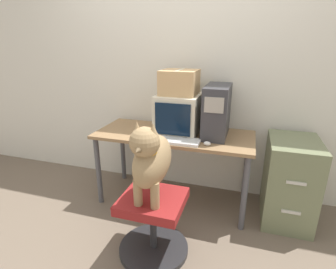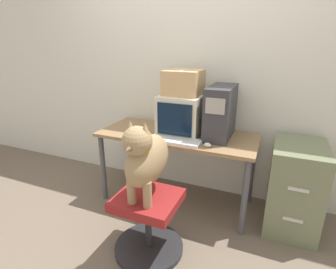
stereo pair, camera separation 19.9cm
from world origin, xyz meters
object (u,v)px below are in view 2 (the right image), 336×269
pc_tower (220,112)px  filing_cabinet (294,187)px  dog (146,158)px  cardboard_box (184,82)px  crt_monitor (183,114)px  keyboard (175,140)px  office_chair (148,223)px

pc_tower → filing_cabinet: 0.89m
dog → cardboard_box: (-0.02, 0.80, 0.40)m
crt_monitor → keyboard: bearing=-84.5°
pc_tower → filing_cabinet: pc_tower is taller
keyboard → dog: bearing=-90.7°
cardboard_box → pc_tower: bearing=0.8°
keyboard → office_chair: bearing=-90.7°
keyboard → cardboard_box: (-0.03, 0.27, 0.46)m
crt_monitor → cardboard_box: bearing=90.0°
crt_monitor → pc_tower: (0.35, 0.01, 0.05)m
crt_monitor → dog: size_ratio=0.74×
keyboard → office_chair: size_ratio=0.86×
keyboard → filing_cabinet: size_ratio=0.60×
pc_tower → keyboard: bearing=-139.4°
keyboard → filing_cabinet: 1.09m
crt_monitor → cardboard_box: size_ratio=1.36×
pc_tower → dog: pc_tower is taller
keyboard → cardboard_box: cardboard_box is taller
crt_monitor → filing_cabinet: (1.03, -0.03, -0.52)m
keyboard → dog: dog is taller
pc_tower → cardboard_box: cardboard_box is taller
pc_tower → cardboard_box: 0.42m
office_chair → filing_cabinet: filing_cabinet is taller
office_chair → filing_cabinet: 1.26m
filing_cabinet → cardboard_box: (-1.03, 0.04, 0.81)m
dog → filing_cabinet: (1.01, 0.76, -0.41)m
crt_monitor → dog: (0.02, -0.79, -0.11)m
pc_tower → dog: bearing=-112.3°
keyboard → office_chair: keyboard is taller
keyboard → dog: (-0.01, -0.52, 0.05)m
office_chair → dog: 0.54m
crt_monitor → filing_cabinet: size_ratio=0.58×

